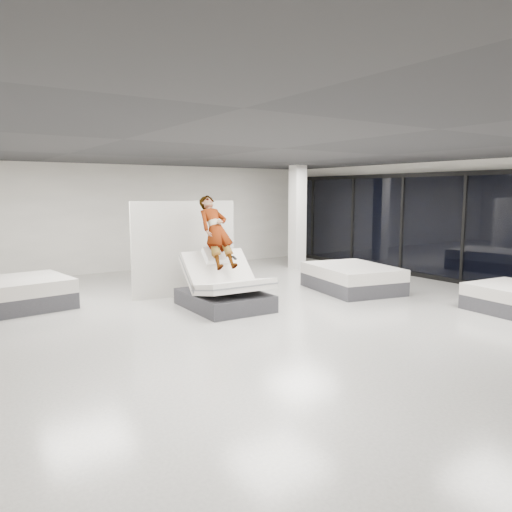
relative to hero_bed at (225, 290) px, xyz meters
name	(u,v)px	position (x,y,z in m)	size (l,w,h in m)	color
room	(279,233)	(0.61, -1.06, 1.23)	(14.00, 14.04, 3.20)	beige
hero_bed	(225,290)	(0.00, 0.00, 0.00)	(1.50, 1.95, 1.25)	#36363B
person	(217,246)	(0.01, 0.33, 0.88)	(0.64, 0.42, 1.75)	slate
remote	(234,258)	(0.22, -0.02, 0.67)	(0.05, 0.14, 0.03)	black
divider_panel	(184,249)	(-0.15, 1.58, 0.72)	(2.40, 0.11, 2.19)	silver
flat_bed_right_far	(352,278)	(3.52, -0.10, -0.07)	(2.06, 2.50, 0.61)	#36363B
flat_bed_left_far	(9,295)	(-3.73, 2.32, -0.06)	(2.45, 1.97, 0.62)	#36363B
column	(297,217)	(4.61, 3.44, 1.23)	(0.40, 0.40, 3.20)	silver
storefront_glazing	(464,229)	(6.51, -1.06, 1.08)	(0.12, 13.40, 2.92)	#1D2030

